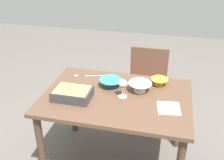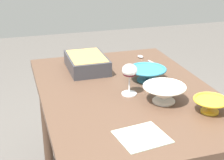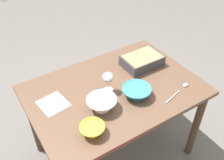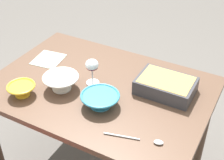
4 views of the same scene
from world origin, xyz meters
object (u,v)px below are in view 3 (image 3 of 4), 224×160
object	(u,v)px
serving_spoon	(181,89)
napkin	(53,104)
mixing_bowl	(137,91)
serving_bowl	(102,103)
casserole_dish	(142,60)
wine_glass	(108,78)
small_bowl	(92,129)
dining_table	(114,99)

from	to	relation	value
serving_spoon	napkin	size ratio (longest dim) A/B	1.48
mixing_bowl	serving_bowl	distance (m)	0.26
casserole_dish	serving_bowl	distance (m)	0.57
wine_glass	casserole_dish	bearing A→B (deg)	16.89
casserole_dish	small_bowl	bearing A→B (deg)	-149.58
dining_table	mixing_bowl	size ratio (longest dim) A/B	6.01
mixing_bowl	small_bowl	distance (m)	0.43
serving_bowl	napkin	xyz separation A→B (m)	(-0.26, 0.21, -0.05)
mixing_bowl	serving_bowl	xyz separation A→B (m)	(-0.26, 0.03, 0.01)
serving_spoon	serving_bowl	bearing A→B (deg)	165.48
serving_bowl	napkin	size ratio (longest dim) A/B	1.09
serving_bowl	serving_spoon	distance (m)	0.59
casserole_dish	small_bowl	world-z (taller)	casserole_dish
mixing_bowl	serving_spoon	size ratio (longest dim) A/B	0.74
small_bowl	napkin	distance (m)	0.37
mixing_bowl	serving_spoon	world-z (taller)	mixing_bowl
dining_table	wine_glass	world-z (taller)	wine_glass
dining_table	casserole_dish	world-z (taller)	casserole_dish
wine_glass	dining_table	bearing A→B (deg)	-7.35
dining_table	mixing_bowl	world-z (taller)	mixing_bowl
napkin	dining_table	bearing A→B (deg)	-11.89
casserole_dish	small_bowl	xyz separation A→B (m)	(-0.67, -0.39, -0.01)
dining_table	small_bowl	xyz separation A→B (m)	(-0.33, -0.27, 0.14)
small_bowl	napkin	xyz separation A→B (m)	(-0.10, 0.36, -0.04)
napkin	mixing_bowl	bearing A→B (deg)	-24.35
serving_bowl	napkin	distance (m)	0.33
wine_glass	small_bowl	bearing A→B (deg)	-135.37
wine_glass	napkin	world-z (taller)	wine_glass
wine_glass	small_bowl	xyz separation A→B (m)	(-0.28, -0.27, -0.07)
dining_table	casserole_dish	xyz separation A→B (m)	(0.34, 0.13, 0.15)
wine_glass	mixing_bowl	xyz separation A→B (m)	(0.14, -0.15, -0.07)
serving_spoon	napkin	distance (m)	0.90
dining_table	small_bowl	size ratio (longest dim) A/B	8.00
casserole_dish	mixing_bowl	bearing A→B (deg)	-133.32
casserole_dish	napkin	size ratio (longest dim) A/B	1.66
wine_glass	small_bowl	distance (m)	0.40
wine_glass	serving_spoon	world-z (taller)	wine_glass
serving_spoon	wine_glass	bearing A→B (deg)	148.35
small_bowl	napkin	size ratio (longest dim) A/B	0.83
dining_table	serving_spoon	distance (m)	0.48
casserole_dish	serving_bowl	bearing A→B (deg)	-154.69
mixing_bowl	small_bowl	xyz separation A→B (m)	(-0.42, -0.12, -0.00)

